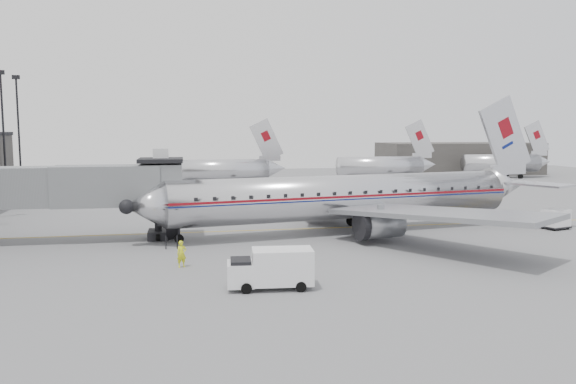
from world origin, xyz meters
The scene contains 12 objects.
ground centered at (0.00, 0.00, 0.00)m, with size 160.00×160.00×0.00m, color slate.
hangar centered at (45.00, 60.00, 3.00)m, with size 30.00×12.00×6.00m, color #3B3836.
apron_line centered at (3.00, 6.00, 0.01)m, with size 0.15×60.00×0.01m, color gold.
jet_bridge centered at (-16.66, 3.67, 4.18)m, with size 21.00×6.20×7.10m.
distant_aircraft_near centered at (-1.79, 42.00, 2.73)m, with size 16.39×3.20×10.26m.
distant_aircraft_mid centered at (24.21, 46.00, 2.73)m, with size 16.39×3.20×10.26m.
distant_aircraft_far centered at (48.21, 50.00, 2.73)m, with size 16.39×3.20×10.26m.
airliner centered at (6.73, 4.06, 2.97)m, with size 37.07×34.08×11.80m.
service_van centered at (-2.61, -11.71, 1.14)m, with size 4.73×2.11×2.17m.
baggage_cart_navy centered at (7.41, 2.00, 0.97)m, with size 2.70×2.32×1.82m.
baggage_cart_white centered at (24.40, 2.00, 0.91)m, with size 2.55×2.20×1.71m.
ramp_worker centered at (-7.44, -6.00, 0.84)m, with size 0.61×0.40×1.68m, color yellow.
Camera 1 is at (-7.04, -41.09, 8.62)m, focal length 35.00 mm.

